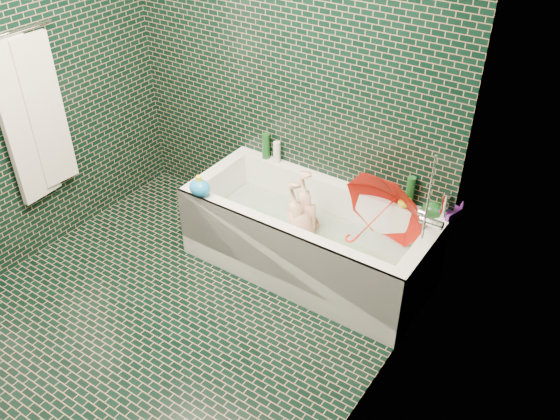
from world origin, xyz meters
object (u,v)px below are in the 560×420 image
Objects in this scene: umbrella at (375,219)px; rubber_duck at (404,203)px; child at (305,234)px; bath_toy at (200,188)px; bathtub at (307,244)px.

rubber_duck is (0.11, 0.21, 0.05)m from umbrella.
bath_toy is (-0.66, -0.30, 0.31)m from child.
umbrella is 3.48× the size of bath_toy.
umbrella is (0.44, 0.14, 0.23)m from child.
bathtub is at bearing 33.00° from bath_toy.
umbrella reaches higher than rubber_duck.
child is 8.38× the size of rubber_duck.
umbrella is at bearing 28.81° from bath_toy.
rubber_duck is at bearing 74.92° from umbrella.
rubber_duck is 0.62× the size of bath_toy.
umbrella is (0.43, 0.11, 0.32)m from bathtub.
bathtub is at bearing -158.90° from rubber_duck.
bath_toy is at bearing -65.81° from child.
bathtub is 10.24× the size of bath_toy.
child is 0.79m from bath_toy.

